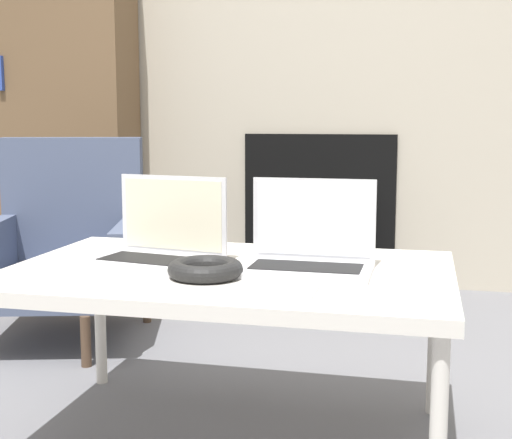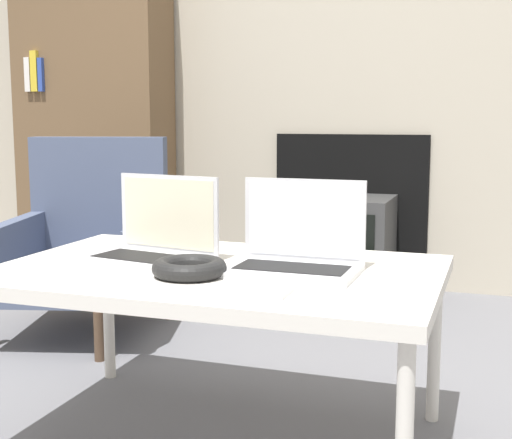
% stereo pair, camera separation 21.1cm
% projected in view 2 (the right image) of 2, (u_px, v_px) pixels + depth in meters
% --- Properties ---
extents(wall_back, '(7.00, 0.08, 2.60)m').
position_uv_depth(wall_back, '(363.00, 32.00, 3.55)').
color(wall_back, '#B7AD99').
rests_on(wall_back, ground_plane).
extents(table, '(1.13, 0.73, 0.48)m').
position_uv_depth(table, '(218.00, 280.00, 1.85)').
color(table, silver).
rests_on(table, ground_plane).
extents(laptop_left, '(0.36, 0.28, 0.23)m').
position_uv_depth(laptop_left, '(154.00, 242.00, 1.92)').
color(laptop_left, silver).
rests_on(laptop_left, table).
extents(laptop_right, '(0.32, 0.23, 0.23)m').
position_uv_depth(laptop_right, '(297.00, 251.00, 1.79)').
color(laptop_right, silver).
rests_on(laptop_right, table).
extents(headphones, '(0.18, 0.18, 0.04)m').
position_uv_depth(headphones, '(189.00, 268.00, 1.74)').
color(headphones, black).
rests_on(headphones, table).
extents(phone, '(0.07, 0.13, 0.01)m').
position_uv_depth(phone, '(275.00, 290.00, 1.58)').
color(phone, silver).
rests_on(phone, table).
extents(tv, '(0.49, 0.42, 0.48)m').
position_uv_depth(tv, '(340.00, 246.00, 3.47)').
color(tv, '#383838').
rests_on(tv, ground_plane).
extents(armchair, '(0.74, 0.80, 0.78)m').
position_uv_depth(armchair, '(90.00, 239.00, 2.94)').
color(armchair, '#47516B').
rests_on(armchair, ground_plane).
extents(bookshelf, '(0.84, 0.32, 1.82)m').
position_uv_depth(bookshelf, '(94.00, 109.00, 3.88)').
color(bookshelf, brown).
rests_on(bookshelf, ground_plane).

